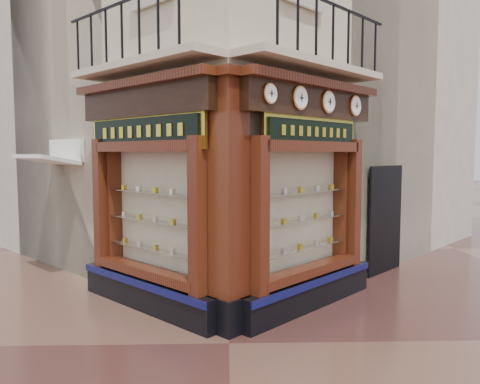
{
  "coord_description": "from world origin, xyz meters",
  "views": [
    {
      "loc": [
        -0.03,
        -6.53,
        2.73
      ],
      "look_at": [
        0.21,
        2.0,
        2.02
      ],
      "focal_mm": 35.0,
      "sensor_mm": 36.0,
      "label": 1
    }
  ],
  "objects_px": {
    "clock_d": "(355,106)",
    "awning": "(51,277)",
    "clock_b": "(300,98)",
    "signboard_left": "(142,132)",
    "clock_a": "(270,94)",
    "signboard_right": "(313,132)",
    "clock_c": "(328,102)",
    "corner_pilaster": "(229,205)"
  },
  "relations": [
    {
      "from": "clock_d",
      "to": "awning",
      "type": "bearing_deg",
      "value": 122.19
    },
    {
      "from": "clock_b",
      "to": "signboard_left",
      "type": "distance_m",
      "value": 2.71
    },
    {
      "from": "clock_a",
      "to": "signboard_left",
      "type": "bearing_deg",
      "value": 109.36
    },
    {
      "from": "clock_a",
      "to": "signboard_right",
      "type": "xyz_separation_m",
      "value": [
        0.84,
        1.0,
        -0.52
      ]
    },
    {
      "from": "clock_a",
      "to": "awning",
      "type": "relative_size",
      "value": 0.21
    },
    {
      "from": "clock_c",
      "to": "awning",
      "type": "bearing_deg",
      "value": 114.78
    },
    {
      "from": "awning",
      "to": "signboard_right",
      "type": "distance_m",
      "value": 6.6
    },
    {
      "from": "clock_b",
      "to": "awning",
      "type": "xyz_separation_m",
      "value": [
        -5.08,
        2.67,
        -3.62
      ]
    },
    {
      "from": "corner_pilaster",
      "to": "clock_b",
      "type": "xyz_separation_m",
      "value": [
        1.15,
        0.55,
        1.67
      ]
    },
    {
      "from": "clock_c",
      "to": "awning",
      "type": "xyz_separation_m",
      "value": [
        -5.67,
        2.09,
        -3.62
      ]
    },
    {
      "from": "clock_a",
      "to": "clock_b",
      "type": "bearing_deg",
      "value": 0.0
    },
    {
      "from": "awning",
      "to": "signboard_right",
      "type": "xyz_separation_m",
      "value": [
        5.39,
        -2.21,
        3.1
      ]
    },
    {
      "from": "clock_b",
      "to": "signboard_left",
      "type": "height_order",
      "value": "clock_b"
    },
    {
      "from": "corner_pilaster",
      "to": "clock_c",
      "type": "distance_m",
      "value": 2.67
    },
    {
      "from": "awning",
      "to": "clock_d",
      "type": "bearing_deg",
      "value": -147.81
    },
    {
      "from": "signboard_left",
      "to": "signboard_right",
      "type": "height_order",
      "value": "signboard_left"
    },
    {
      "from": "signboard_right",
      "to": "clock_a",
      "type": "bearing_deg",
      "value": -175.15
    },
    {
      "from": "clock_b",
      "to": "clock_c",
      "type": "xyz_separation_m",
      "value": [
        0.59,
        0.59,
        -0.0
      ]
    },
    {
      "from": "corner_pilaster",
      "to": "clock_d",
      "type": "relative_size",
      "value": 10.33
    },
    {
      "from": "clock_c",
      "to": "awning",
      "type": "distance_m",
      "value": 7.04
    },
    {
      "from": "corner_pilaster",
      "to": "clock_c",
      "type": "bearing_deg",
      "value": -11.86
    },
    {
      "from": "signboard_right",
      "to": "clock_c",
      "type": "bearing_deg",
      "value": -21.33
    },
    {
      "from": "clock_b",
      "to": "clock_d",
      "type": "height_order",
      "value": "same"
    },
    {
      "from": "corner_pilaster",
      "to": "awning",
      "type": "xyz_separation_m",
      "value": [
        -3.93,
        3.22,
        -1.95
      ]
    },
    {
      "from": "clock_d",
      "to": "awning",
      "type": "xyz_separation_m",
      "value": [
        -6.32,
        1.44,
        -3.62
      ]
    },
    {
      "from": "clock_b",
      "to": "awning",
      "type": "relative_size",
      "value": 0.26
    },
    {
      "from": "awning",
      "to": "signboard_left",
      "type": "height_order",
      "value": "signboard_left"
    },
    {
      "from": "clock_c",
      "to": "signboard_left",
      "type": "distance_m",
      "value": 3.24
    },
    {
      "from": "clock_a",
      "to": "signboard_left",
      "type": "distance_m",
      "value": 2.37
    },
    {
      "from": "clock_c",
      "to": "signboard_left",
      "type": "xyz_separation_m",
      "value": [
        -3.2,
        -0.12,
        -0.52
      ]
    },
    {
      "from": "corner_pilaster",
      "to": "clock_b",
      "type": "height_order",
      "value": "corner_pilaster"
    },
    {
      "from": "corner_pilaster",
      "to": "signboard_right",
      "type": "xyz_separation_m",
      "value": [
        1.46,
        1.01,
        1.15
      ]
    },
    {
      "from": "signboard_left",
      "to": "corner_pilaster",
      "type": "bearing_deg",
      "value": -169.75
    },
    {
      "from": "corner_pilaster",
      "to": "signboard_left",
      "type": "xyz_separation_m",
      "value": [
        -1.46,
        1.01,
        1.15
      ]
    },
    {
      "from": "corner_pilaster",
      "to": "signboard_left",
      "type": "height_order",
      "value": "corner_pilaster"
    },
    {
      "from": "clock_b",
      "to": "clock_d",
      "type": "distance_m",
      "value": 1.75
    },
    {
      "from": "clock_a",
      "to": "clock_c",
      "type": "bearing_deg",
      "value": 0.0
    },
    {
      "from": "clock_d",
      "to": "signboard_left",
      "type": "height_order",
      "value": "clock_d"
    },
    {
      "from": "clock_d",
      "to": "signboard_left",
      "type": "xyz_separation_m",
      "value": [
        -3.85,
        -0.77,
        -0.52
      ]
    },
    {
      "from": "clock_b",
      "to": "clock_d",
      "type": "relative_size",
      "value": 1.0
    },
    {
      "from": "clock_b",
      "to": "clock_c",
      "type": "distance_m",
      "value": 0.83
    },
    {
      "from": "clock_b",
      "to": "clock_c",
      "type": "bearing_deg",
      "value": 0.0
    }
  ]
}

